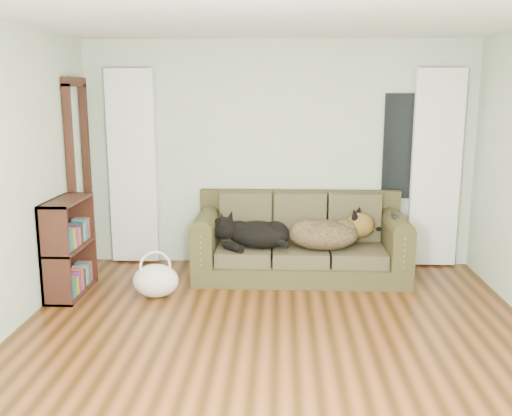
{
  "coord_description": "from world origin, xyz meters",
  "views": [
    {
      "loc": [
        0.03,
        -4.12,
        2.02
      ],
      "look_at": [
        -0.22,
        1.6,
        0.85
      ],
      "focal_mm": 40.0,
      "sensor_mm": 36.0,
      "label": 1
    }
  ],
  "objects_px": {
    "sofa": "(300,237)",
    "dog_shepherd": "(327,235)",
    "dog_black_lab": "(255,235)",
    "tote_bag": "(156,281)",
    "bookshelf": "(69,246)"
  },
  "relations": [
    {
      "from": "tote_bag",
      "to": "sofa",
      "type": "bearing_deg",
      "value": 26.32
    },
    {
      "from": "dog_black_lab",
      "to": "bookshelf",
      "type": "height_order",
      "value": "bookshelf"
    },
    {
      "from": "dog_black_lab",
      "to": "dog_shepherd",
      "type": "bearing_deg",
      "value": 17.73
    },
    {
      "from": "dog_shepherd",
      "to": "bookshelf",
      "type": "distance_m",
      "value": 2.69
    },
    {
      "from": "bookshelf",
      "to": "dog_shepherd",
      "type": "bearing_deg",
      "value": 8.81
    },
    {
      "from": "dog_shepherd",
      "to": "bookshelf",
      "type": "bearing_deg",
      "value": 17.28
    },
    {
      "from": "sofa",
      "to": "tote_bag",
      "type": "distance_m",
      "value": 1.65
    },
    {
      "from": "sofa",
      "to": "dog_shepherd",
      "type": "bearing_deg",
      "value": -16.24
    },
    {
      "from": "sofa",
      "to": "dog_shepherd",
      "type": "distance_m",
      "value": 0.3
    },
    {
      "from": "sofa",
      "to": "dog_shepherd",
      "type": "height_order",
      "value": "sofa"
    },
    {
      "from": "dog_black_lab",
      "to": "tote_bag",
      "type": "height_order",
      "value": "dog_black_lab"
    },
    {
      "from": "dog_black_lab",
      "to": "tote_bag",
      "type": "distance_m",
      "value": 1.2
    },
    {
      "from": "tote_bag",
      "to": "bookshelf",
      "type": "bearing_deg",
      "value": 175.71
    },
    {
      "from": "bookshelf",
      "to": "sofa",
      "type": "bearing_deg",
      "value": 12.17
    },
    {
      "from": "dog_black_lab",
      "to": "dog_shepherd",
      "type": "height_order",
      "value": "dog_shepherd"
    }
  ]
}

